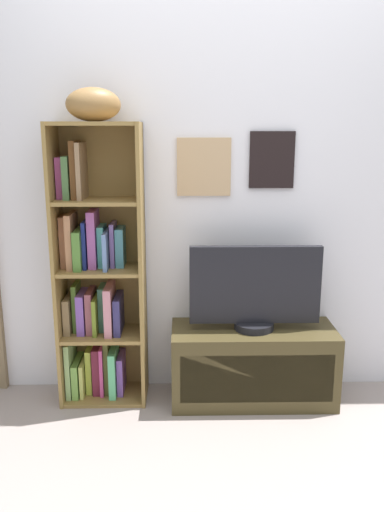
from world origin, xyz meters
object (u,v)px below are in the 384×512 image
bookshelf (96,282)px  television (255,289)px  football (94,105)px  tv_stand (253,364)px

bookshelf → television: size_ratio=2.15×
football → tv_stand: (0.85, -0.04, -1.42)m
television → bookshelf: bearing=175.1°
tv_stand → television: television is taller
bookshelf → tv_stand: bearing=-5.0°
bookshelf → tv_stand: 1.00m
tv_stand → television: bearing=90.0°
tv_stand → television: (0.00, 0.00, 0.45)m
bookshelf → television: 0.88m
football → television: 1.29m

